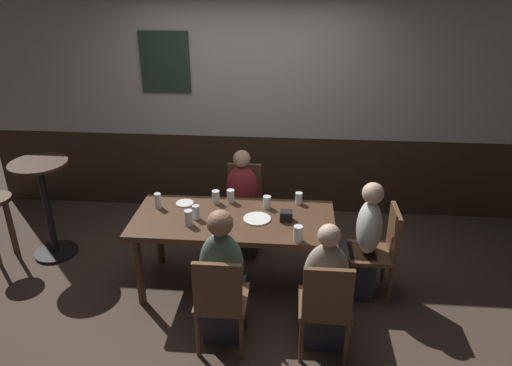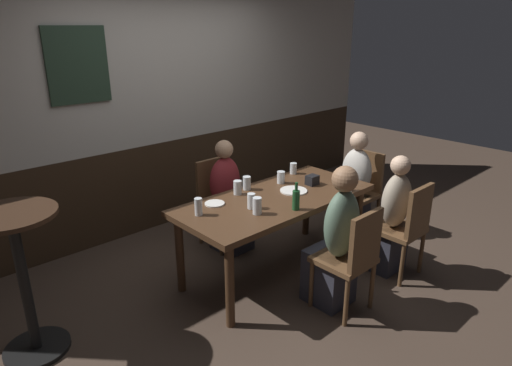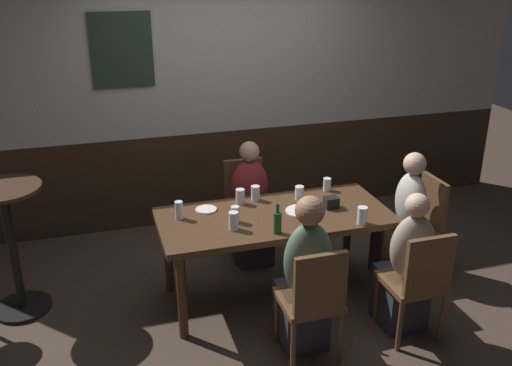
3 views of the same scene
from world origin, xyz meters
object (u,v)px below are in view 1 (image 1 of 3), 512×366
(person_right_near, at_px, (324,294))
(beer_glass_tall, at_px, (216,198))
(chair_mid_near, at_px, (220,298))
(person_head_east, at_px, (361,249))
(pint_glass_pale, at_px, (267,202))
(person_mid_near, at_px, (223,285))
(chair_head_east, at_px, (380,247))
(chair_mid_far, at_px, (244,201))
(person_mid_far, at_px, (242,210))
(condiment_caddy, at_px, (286,216))
(pint_glass_amber, at_px, (299,199))
(plate_white_small, at_px, (185,203))
(highball_clear, at_px, (158,201))
(beer_glass_half, at_px, (196,213))
(tumbler_water, at_px, (231,197))
(beer_bottle_green, at_px, (219,226))
(dining_table, at_px, (234,226))
(pint_glass_stout, at_px, (189,219))
(chair_right_near, at_px, (326,304))
(tumbler_short, at_px, (298,234))
(plate_white_large, at_px, (257,219))
(side_bar_table, at_px, (46,202))

(person_right_near, relative_size, beer_glass_tall, 8.85)
(chair_mid_near, relative_size, person_head_east, 0.78)
(pint_glass_pale, bearing_deg, person_head_east, -14.15)
(chair_mid_near, height_order, person_mid_near, person_mid_near)
(chair_head_east, xyz_separation_m, chair_mid_far, (-1.32, 0.82, 0.00))
(person_mid_far, xyz_separation_m, condiment_caddy, (0.47, -0.67, 0.32))
(person_right_near, height_order, pint_glass_amber, person_right_near)
(chair_mid_far, relative_size, plate_white_small, 5.26)
(highball_clear, bearing_deg, beer_glass_half, -24.78)
(chair_head_east, relative_size, person_right_near, 0.80)
(person_right_near, height_order, tumbler_water, person_right_near)
(highball_clear, distance_m, beer_bottle_green, 0.78)
(dining_table, distance_m, person_mid_far, 0.69)
(person_head_east, xyz_separation_m, tumbler_water, (-1.22, 0.31, 0.32))
(person_head_east, bearing_deg, person_mid_far, 150.33)
(beer_glass_tall, bearing_deg, tumbler_water, 13.35)
(person_mid_near, relative_size, pint_glass_pale, 10.24)
(beer_bottle_green, bearing_deg, pint_glass_stout, 152.70)
(chair_mid_far, height_order, person_mid_far, person_mid_far)
(person_mid_far, relative_size, beer_bottle_green, 4.80)
(dining_table, xyz_separation_m, chair_mid_near, (0.00, -0.82, -0.16))
(dining_table, distance_m, person_head_east, 1.17)
(pint_glass_amber, bearing_deg, dining_table, -150.32)
(person_mid_near, bearing_deg, person_right_near, 0.24)
(beer_glass_half, relative_size, highball_clear, 0.91)
(chair_right_near, height_order, pint_glass_stout, chair_right_near)
(person_head_east, relative_size, pint_glass_pale, 9.75)
(person_mid_near, distance_m, pint_glass_pale, 0.97)
(pint_glass_pale, xyz_separation_m, beer_glass_tall, (-0.49, 0.06, 0.00))
(dining_table, relative_size, chair_head_east, 2.05)
(dining_table, xyz_separation_m, chair_right_near, (0.80, -0.82, -0.16))
(tumbler_short, relative_size, beer_glass_half, 1.05)
(beer_glass_tall, distance_m, condiment_caddy, 0.73)
(person_mid_far, bearing_deg, tumbler_short, -59.99)
(person_mid_far, distance_m, pint_glass_pale, 0.62)
(plate_white_large, distance_m, condiment_caddy, 0.26)
(pint_glass_stout, xyz_separation_m, plate_white_large, (0.58, 0.14, -0.05))
(chair_head_east, distance_m, side_bar_table, 3.32)
(chair_head_east, distance_m, beer_glass_tall, 1.58)
(tumbler_water, bearing_deg, condiment_caddy, -30.60)
(plate_white_small, relative_size, condiment_caddy, 1.52)
(chair_mid_near, xyz_separation_m, person_mid_far, (-0.00, 1.48, -0.03))
(person_mid_near, height_order, tumbler_water, person_mid_near)
(tumbler_short, xyz_separation_m, condiment_caddy, (-0.10, 0.33, -0.02))
(person_right_near, bearing_deg, chair_mid_far, 118.24)
(person_mid_far, height_order, tumbler_short, person_mid_far)
(chair_mid_far, height_order, tumbler_water, chair_mid_far)
(tumbler_water, xyz_separation_m, condiment_caddy, (0.54, -0.32, -0.01))
(pint_glass_amber, distance_m, tumbler_water, 0.65)
(dining_table, distance_m, condiment_caddy, 0.49)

